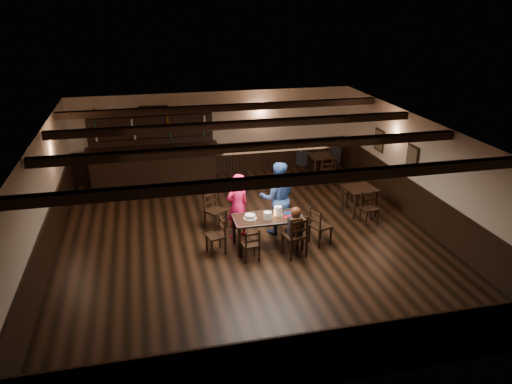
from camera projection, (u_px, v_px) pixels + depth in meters
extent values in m
plane|color=black|center=(248.00, 240.00, 12.05)|extent=(10.00, 10.00, 0.00)
cube|color=beige|center=(215.00, 133.00, 16.09)|extent=(9.00, 0.02, 2.70)
cube|color=beige|center=(323.00, 311.00, 7.03)|extent=(9.00, 0.02, 2.70)
cube|color=beige|center=(41.00, 205.00, 10.61)|extent=(0.02, 10.00, 2.70)
cube|color=beige|center=(423.00, 173.00, 12.51)|extent=(0.02, 10.00, 2.70)
cube|color=silver|center=(247.00, 131.00, 11.06)|extent=(9.00, 10.00, 0.02)
cube|color=black|center=(216.00, 159.00, 16.37)|extent=(9.00, 0.04, 1.00)
cube|color=black|center=(319.00, 358.00, 7.37)|extent=(9.00, 0.04, 1.00)
cube|color=black|center=(49.00, 240.00, 10.93)|extent=(0.04, 10.00, 1.00)
cube|color=black|center=(418.00, 204.00, 12.82)|extent=(0.04, 10.00, 1.00)
cube|color=black|center=(154.00, 122.00, 15.48)|extent=(0.90, 0.03, 1.00)
cube|color=black|center=(154.00, 122.00, 15.46)|extent=(0.80, 0.02, 0.90)
cube|color=black|center=(413.00, 158.00, 12.87)|extent=(0.03, 0.55, 0.65)
cube|color=#72664C|center=(412.00, 158.00, 12.86)|extent=(0.02, 0.45, 0.55)
cube|color=black|center=(379.00, 140.00, 14.61)|extent=(0.03, 0.55, 0.65)
cube|color=#72664C|center=(379.00, 140.00, 14.60)|extent=(0.02, 0.45, 0.55)
cube|color=black|center=(285.00, 180.00, 8.38)|extent=(8.90, 0.18, 0.18)
cube|color=black|center=(258.00, 148.00, 10.19)|extent=(8.90, 0.18, 0.18)
cube|color=black|center=(239.00, 125.00, 12.01)|extent=(8.90, 0.18, 0.18)
cube|color=black|center=(225.00, 108.00, 13.82)|extent=(8.90, 0.18, 0.18)
cube|color=black|center=(239.00, 243.00, 11.14)|extent=(0.06, 0.06, 0.71)
cube|color=black|center=(234.00, 230.00, 11.75)|extent=(0.06, 0.06, 0.71)
cube|color=black|center=(302.00, 236.00, 11.44)|extent=(0.06, 0.06, 0.71)
cube|color=black|center=(294.00, 224.00, 12.05)|extent=(0.06, 0.06, 0.71)
cube|color=black|center=(268.00, 218.00, 11.46)|extent=(1.60, 0.81, 0.04)
cube|color=#A5A8AD|center=(264.00, 212.00, 11.81)|extent=(1.59, 0.04, 0.04)
cube|color=#A5A8AD|center=(272.00, 225.00, 11.11)|extent=(1.59, 0.04, 0.04)
cube|color=#A5A8AD|center=(300.00, 215.00, 11.62)|extent=(0.04, 0.80, 0.04)
cube|color=#A5A8AD|center=(234.00, 221.00, 11.30)|extent=(0.04, 0.80, 0.04)
cube|color=black|center=(254.00, 248.00, 11.25)|extent=(0.03, 0.03, 0.37)
cube|color=black|center=(259.00, 254.00, 11.00)|extent=(0.03, 0.03, 0.37)
cube|color=black|center=(242.00, 251.00, 11.14)|extent=(0.03, 0.03, 0.37)
cube|color=black|center=(246.00, 257.00, 10.89)|extent=(0.03, 0.03, 0.37)
cube|color=black|center=(250.00, 244.00, 11.00)|extent=(0.41, 0.39, 0.03)
cube|color=black|center=(253.00, 239.00, 10.80)|extent=(0.36, 0.08, 0.38)
cube|color=black|center=(253.00, 241.00, 10.82)|extent=(0.31, 0.07, 0.04)
cube|color=black|center=(253.00, 234.00, 10.76)|extent=(0.31, 0.07, 0.04)
cube|color=black|center=(298.00, 241.00, 11.48)|extent=(0.05, 0.05, 0.48)
cube|color=black|center=(306.00, 247.00, 11.17)|extent=(0.05, 0.05, 0.48)
cube|color=black|center=(283.00, 244.00, 11.32)|extent=(0.05, 0.05, 0.48)
cube|color=black|center=(291.00, 251.00, 11.00)|extent=(0.05, 0.05, 0.48)
cube|color=black|center=(295.00, 235.00, 11.15)|extent=(0.56, 0.54, 0.04)
cube|color=black|center=(299.00, 229.00, 10.90)|extent=(0.46, 0.15, 0.50)
cube|color=black|center=(299.00, 231.00, 10.91)|extent=(0.40, 0.12, 0.06)
cube|color=black|center=(300.00, 222.00, 10.84)|extent=(0.40, 0.12, 0.06)
cube|color=black|center=(207.00, 243.00, 11.44)|extent=(0.04, 0.04, 0.41)
cube|color=black|center=(220.00, 240.00, 11.57)|extent=(0.04, 0.04, 0.41)
cube|color=black|center=(212.00, 249.00, 11.15)|extent=(0.04, 0.04, 0.41)
cube|color=black|center=(225.00, 246.00, 11.28)|extent=(0.04, 0.04, 0.41)
cube|color=black|center=(216.00, 236.00, 11.28)|extent=(0.46, 0.47, 0.04)
cube|color=black|center=(222.00, 226.00, 11.27)|extent=(0.12, 0.40, 0.43)
cube|color=black|center=(222.00, 228.00, 11.28)|extent=(0.10, 0.34, 0.05)
cube|color=black|center=(222.00, 221.00, 11.22)|extent=(0.10, 0.34, 0.05)
cube|color=black|center=(331.00, 236.00, 11.73)|extent=(0.05, 0.05, 0.44)
cube|color=black|center=(319.00, 240.00, 11.56)|extent=(0.05, 0.05, 0.44)
cube|color=black|center=(321.00, 230.00, 12.02)|extent=(0.05, 0.05, 0.44)
cube|color=black|center=(309.00, 234.00, 11.84)|extent=(0.05, 0.05, 0.44)
cube|color=black|center=(320.00, 226.00, 11.70)|extent=(0.53, 0.54, 0.04)
cube|color=black|center=(315.00, 219.00, 11.53)|extent=(0.18, 0.42, 0.46)
cube|color=black|center=(315.00, 220.00, 11.54)|extent=(0.15, 0.36, 0.05)
cube|color=black|center=(315.00, 213.00, 11.48)|extent=(0.15, 0.36, 0.05)
cube|color=black|center=(215.00, 225.00, 12.29)|extent=(0.05, 0.05, 0.47)
cube|color=black|center=(205.00, 220.00, 12.52)|extent=(0.05, 0.05, 0.47)
cube|color=black|center=(227.00, 220.00, 12.57)|extent=(0.05, 0.05, 0.47)
cube|color=black|center=(216.00, 216.00, 12.79)|extent=(0.05, 0.05, 0.47)
cube|color=black|center=(216.00, 211.00, 12.45)|extent=(0.62, 0.62, 0.04)
cube|color=black|center=(210.00, 200.00, 12.47)|extent=(0.39, 0.30, 0.49)
cube|color=black|center=(210.00, 202.00, 12.49)|extent=(0.33, 0.25, 0.05)
cube|color=black|center=(210.00, 194.00, 12.42)|extent=(0.33, 0.25, 0.05)
imported|color=#F61E47|center=(237.00, 206.00, 11.90)|extent=(0.70, 0.58, 1.63)
imported|color=navy|center=(278.00, 198.00, 12.12)|extent=(0.98, 0.82, 1.82)
cube|color=black|center=(293.00, 233.00, 11.24)|extent=(0.29, 0.29, 0.12)
cube|color=black|center=(295.00, 226.00, 11.06)|extent=(0.31, 0.18, 0.44)
cylinder|color=black|center=(295.00, 218.00, 10.99)|extent=(0.09, 0.31, 0.31)
sphere|color=#D8A384|center=(295.00, 212.00, 10.94)|extent=(0.19, 0.19, 0.19)
sphere|color=#391C0C|center=(296.00, 213.00, 10.91)|extent=(0.24, 0.24, 0.24)
cone|color=#391C0C|center=(297.00, 229.00, 10.96)|extent=(0.18, 0.18, 0.55)
cylinder|color=white|center=(250.00, 218.00, 11.38)|extent=(0.30, 0.30, 0.01)
cylinder|color=white|center=(250.00, 216.00, 11.37)|extent=(0.24, 0.24, 0.08)
cylinder|color=silver|center=(250.00, 217.00, 11.37)|extent=(0.26, 0.26, 0.04)
cylinder|color=white|center=(268.00, 216.00, 11.32)|extent=(0.19, 0.19, 0.18)
cylinder|color=white|center=(278.00, 211.00, 11.53)|extent=(0.18, 0.18, 0.21)
cylinder|color=#A5A8AD|center=(271.00, 215.00, 11.52)|extent=(0.04, 0.04, 0.03)
sphere|color=orange|center=(271.00, 214.00, 11.51)|extent=(0.03, 0.03, 0.03)
cylinder|color=silver|center=(282.00, 216.00, 11.40)|extent=(0.03, 0.03, 0.08)
cylinder|color=#A5A8AD|center=(284.00, 215.00, 11.47)|extent=(0.04, 0.04, 0.10)
cylinder|color=silver|center=(281.00, 211.00, 11.63)|extent=(0.07, 0.07, 0.11)
cube|color=maroon|center=(289.00, 216.00, 11.49)|extent=(0.30, 0.23, 0.00)
cube|color=#0F1F4D|center=(290.00, 213.00, 11.67)|extent=(0.32, 0.23, 0.00)
cube|color=black|center=(154.00, 165.00, 15.64)|extent=(3.84, 0.60, 1.10)
cube|color=black|center=(153.00, 147.00, 15.43)|extent=(4.04, 0.70, 0.05)
cube|color=black|center=(152.00, 146.00, 15.68)|extent=(3.84, 0.10, 2.20)
cube|color=black|center=(152.00, 139.00, 15.50)|extent=(3.74, 0.22, 0.03)
cube|color=black|center=(151.00, 128.00, 15.37)|extent=(3.74, 0.22, 0.03)
cube|color=black|center=(150.00, 117.00, 15.24)|extent=(3.74, 0.22, 0.03)
cube|color=black|center=(360.00, 188.00, 13.23)|extent=(0.85, 0.85, 0.04)
cube|color=black|center=(355.00, 207.00, 12.99)|extent=(0.05, 0.05, 0.71)
cube|color=black|center=(343.00, 199.00, 13.56)|extent=(0.05, 0.05, 0.71)
cube|color=black|center=(376.00, 204.00, 13.19)|extent=(0.05, 0.05, 0.71)
cube|color=black|center=(364.00, 196.00, 13.75)|extent=(0.05, 0.05, 0.71)
cube|color=black|center=(322.00, 156.00, 15.92)|extent=(0.82, 0.82, 0.04)
cube|color=black|center=(315.00, 171.00, 15.69)|extent=(0.05, 0.05, 0.71)
cube|color=black|center=(308.00, 164.00, 16.30)|extent=(0.05, 0.05, 0.71)
cube|color=black|center=(335.00, 169.00, 15.82)|extent=(0.05, 0.05, 0.71)
cube|color=black|center=(327.00, 163.00, 16.43)|extent=(0.05, 0.05, 0.71)
cube|color=black|center=(301.00, 157.00, 15.82)|extent=(0.28, 0.38, 0.50)
sphere|color=#D8A384|center=(302.00, 147.00, 15.70)|extent=(0.19, 0.19, 0.19)
sphere|color=black|center=(302.00, 146.00, 15.69)|extent=(0.20, 0.20, 0.20)
cube|color=black|center=(335.00, 154.00, 16.08)|extent=(0.25, 0.39, 0.54)
sphere|color=#D8A384|center=(336.00, 143.00, 15.94)|extent=(0.21, 0.21, 0.21)
sphere|color=black|center=(336.00, 142.00, 15.93)|extent=(0.22, 0.22, 0.22)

